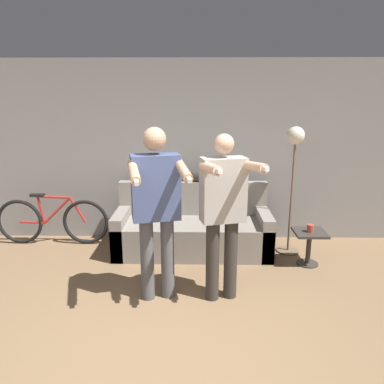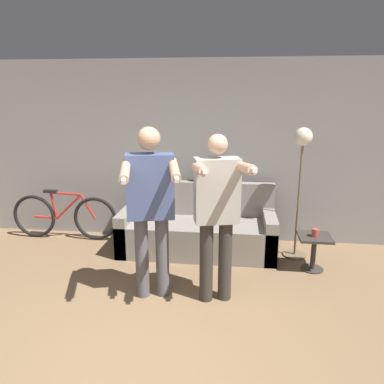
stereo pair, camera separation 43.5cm
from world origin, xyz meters
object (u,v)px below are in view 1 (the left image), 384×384
floor_lamp (294,157)px  couch (193,231)px  cat (202,176)px  person_right (223,207)px  person_left (156,203)px  side_table (309,241)px  bicycle (53,221)px  cup (310,228)px

floor_lamp → couch: bearing=179.7°
cat → floor_lamp: bearing=-14.2°
person_right → cat: 1.57m
person_left → side_table: 2.15m
couch → person_left: 1.52m
couch → cat: (0.13, 0.29, 0.71)m
couch → person_right: 1.49m
person_right → floor_lamp: size_ratio=1.02×
couch → cat: cat is taller
floor_lamp → person_left: bearing=-143.2°
floor_lamp → side_table: floor_lamp is taller
bicycle → cup: bearing=-10.5°
couch → cup: (1.48, -0.43, 0.20)m
side_table → cup: cup is taller
person_left → person_right: bearing=-13.9°
cat → side_table: (1.35, -0.70, -0.69)m
person_left → bicycle: size_ratio=1.12×
couch → floor_lamp: bearing=-0.3°
side_table → bicycle: (-3.51, 0.63, 0.03)m
side_table → cat: bearing=152.4°
cup → person_left: bearing=-155.6°
cat → cup: 1.61m
cat → couch: bearing=-114.5°
cat → bicycle: size_ratio=0.33×
cup → bicycle: 3.57m
floor_lamp → cup: size_ratio=17.80×
couch → cup: 1.55m
bicycle → cat: bearing=1.9°
couch → bicycle: size_ratio=1.29×
floor_lamp → bicycle: floor_lamp is taller
person_left → bicycle: (-1.68, 1.48, -0.71)m
person_right → bicycle: 2.86m
cat → floor_lamp: floor_lamp is taller
person_right → floor_lamp: 1.63m
side_table → person_left: bearing=-155.1°
side_table → cup: (-0.00, -0.02, 0.18)m
floor_lamp → person_right: bearing=-128.5°
person_right → floor_lamp: person_right is taller
person_right → cat: bearing=83.0°
cup → side_table: bearing=77.3°
person_right → cup: person_right is taller
floor_lamp → cup: (0.15, -0.42, -0.84)m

